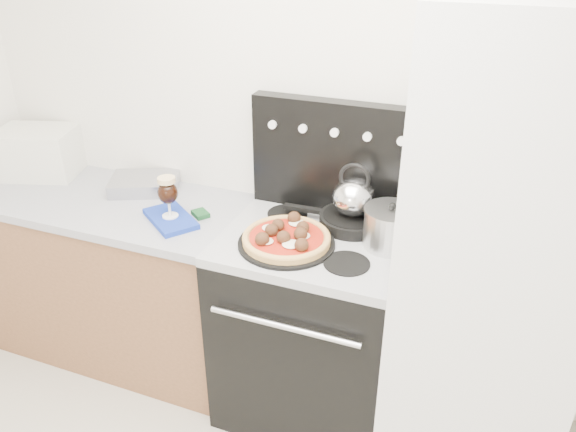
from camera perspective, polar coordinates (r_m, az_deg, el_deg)
The scene contains 16 objects.
room_shell at distance 1.51m, azimuth -10.90°, elevation -6.34°, with size 3.52×3.01×2.52m.
base_cabinet at distance 3.08m, azimuth -17.27°, elevation -6.01°, with size 1.45×0.60×0.86m, color brown.
countertop at distance 2.87m, azimuth -18.52°, elevation 1.50°, with size 1.48×0.63×0.04m, color #9FA0AA.
stove_body at distance 2.60m, azimuth 2.49°, elevation -11.35°, with size 0.76×0.65×0.88m, color black.
cooktop at distance 2.34m, azimuth 2.72°, elevation -2.58°, with size 0.76×0.65×0.04m, color #ADADB2.
backguard at distance 2.46m, azimuth 4.95°, elevation 5.92°, with size 0.76×0.08×0.50m, color black.
fridge at distance 2.21m, azimuth 20.07°, elevation -4.96°, with size 0.64×0.68×1.90m, color silver.
toaster_oven at distance 3.19m, azimuth -24.00°, elevation 5.96°, with size 0.38×0.28×0.24m, color silver.
foil_sheet at distance 2.86m, azimuth -14.31°, elevation 3.23°, with size 0.32×0.24×0.06m, color silver.
oven_mitt at distance 2.54m, azimuth -11.83°, elevation -0.27°, with size 0.28×0.16×0.02m, color #1732A3.
beer_glass at distance 2.49m, azimuth -12.07°, elevation 1.91°, with size 0.09×0.09×0.19m, color black, non-canonical shape.
pizza_pan at distance 2.27m, azimuth -0.16°, elevation -2.78°, with size 0.39×0.39×0.01m, color black.
pizza at distance 2.25m, azimuth -0.16°, elevation -2.09°, with size 0.36×0.36×0.05m, color tan, non-canonical shape.
skillet at distance 2.41m, azimuth 6.52°, elevation -0.45°, with size 0.28×0.28×0.05m, color black.
tea_kettle at distance 2.36m, azimuth 6.68°, elevation 2.21°, with size 0.18×0.18×0.20m, color white, non-canonical shape.
stock_pot at distance 2.27m, azimuth 10.35°, elevation -1.27°, with size 0.21×0.21×0.15m, color silver.
Camera 1 is at (0.71, -0.74, 2.08)m, focal length 35.00 mm.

